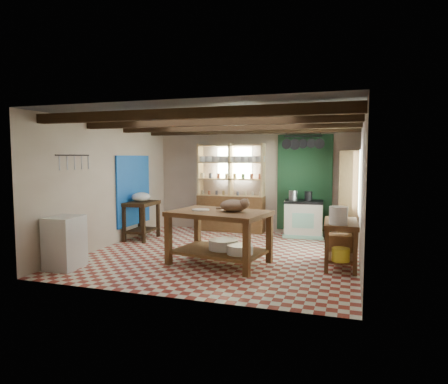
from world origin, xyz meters
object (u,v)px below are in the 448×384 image
(work_table, at_px, (219,238))
(right_counter, at_px, (340,244))
(prep_table, at_px, (141,220))
(cat, at_px, (233,206))
(white_cabinet, at_px, (65,242))
(stove, at_px, (304,219))

(work_table, height_order, right_counter, work_table)
(work_table, relative_size, prep_table, 1.90)
(cat, bearing_deg, white_cabinet, -157.48)
(work_table, relative_size, stove, 1.87)
(work_table, height_order, stove, work_table)
(work_table, xyz_separation_m, stove, (1.12, 2.83, -0.03))
(right_counter, height_order, cat, cat)
(work_table, distance_m, white_cabinet, 2.61)
(work_table, relative_size, white_cabinet, 1.86)
(white_cabinet, xyz_separation_m, right_counter, (4.40, 1.54, -0.05))
(work_table, bearing_deg, cat, 11.31)
(stove, bearing_deg, work_table, -115.72)
(white_cabinet, bearing_deg, prep_table, 86.22)
(prep_table, xyz_separation_m, white_cabinet, (-0.02, -2.52, 0.01))
(work_table, bearing_deg, prep_table, 158.80)
(work_table, height_order, prep_table, work_table)
(stove, relative_size, prep_table, 1.02)
(stove, bearing_deg, prep_table, -162.38)
(stove, height_order, cat, cat)
(prep_table, relative_size, white_cabinet, 0.98)
(prep_table, distance_m, white_cabinet, 2.52)
(prep_table, bearing_deg, right_counter, -14.72)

